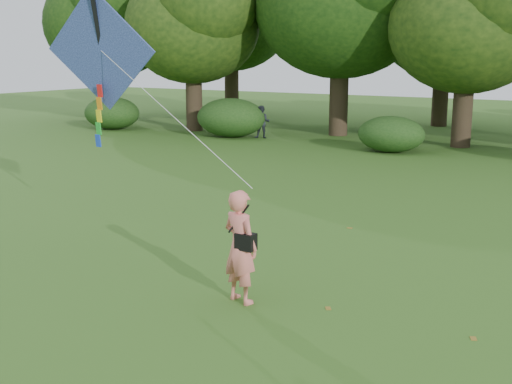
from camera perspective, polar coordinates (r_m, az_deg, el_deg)
The scene contains 7 objects.
ground at distance 9.22m, azimuth -0.78°, elevation -12.17°, with size 100.00×100.00×0.00m, color #265114.
man_kite_flyer at distance 9.92m, azimuth -1.41°, elevation -4.87°, with size 0.65×0.43×1.79m, color #E8776D.
bystander_left at distance 29.51m, azimuth 0.54°, elevation 6.24°, with size 0.73×0.57×1.49m, color #272C34.
crossbody_bag at distance 9.80m, azimuth -0.93°, elevation -4.36°, with size 0.43×0.20×0.71m.
flying_kite at distance 13.57m, azimuth -13.62°, elevation 11.96°, with size 5.90×2.18×3.25m.
shrub_band at distance 25.43m, azimuth 19.31°, elevation 4.85°, with size 39.15×3.22×1.88m.
fallen_leaves at distance 11.21m, azimuth 12.50°, elevation -7.92°, with size 10.07×14.99×0.01m.
Camera 1 is at (4.45, -7.12, 3.80)m, focal length 45.00 mm.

